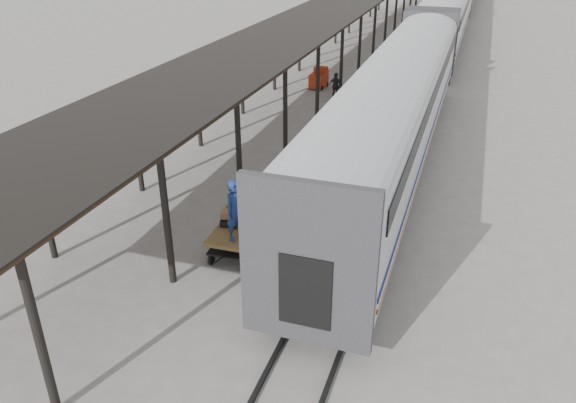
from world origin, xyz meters
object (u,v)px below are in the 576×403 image
Objects in this scene: baggage_cart at (238,233)px; luggage_tug at (319,79)px; pedestrian at (336,86)px; porter at (236,210)px.

baggage_cart is 19.31m from luggage_tug.
baggage_cart is at bearing -77.18° from luggage_tug.
pedestrian reaches higher than luggage_tug.
baggage_cart is 1.59× the size of pedestrian.
pedestrian is (-1.22, 17.08, 0.12)m from baggage_cart.
luggage_tug is at bearing 34.34° from porter.
porter is at bearing -70.60° from baggage_cart.
pedestrian is at bearing 92.45° from baggage_cart.
luggage_tug is 2.57m from pedestrian.
porter is (3.04, -19.75, 1.24)m from luggage_tug.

